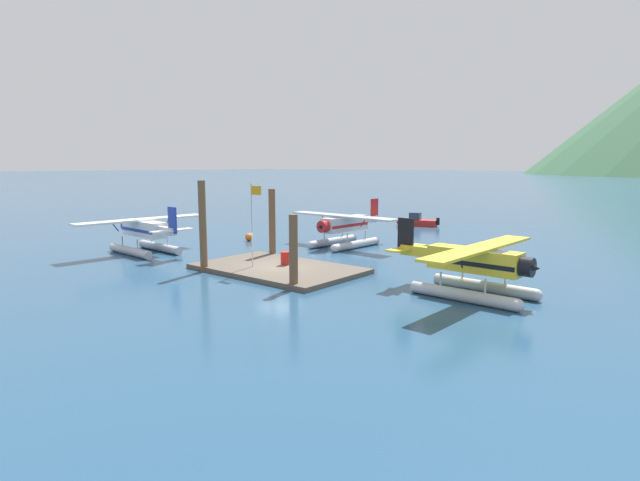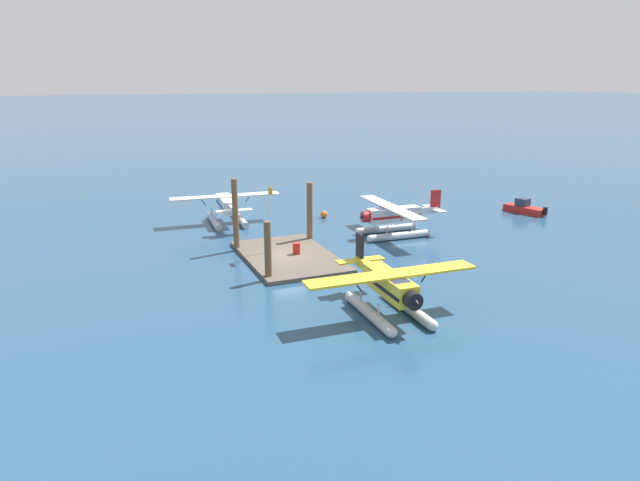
{
  "view_description": "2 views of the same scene",
  "coord_description": "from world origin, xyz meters",
  "px_view_note": "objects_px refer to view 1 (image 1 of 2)",
  "views": [
    {
      "loc": [
        22.77,
        -23.09,
        6.81
      ],
      "look_at": [
        1.73,
        2.2,
        1.91
      ],
      "focal_mm": 28.48,
      "sensor_mm": 36.0,
      "label": 1
    },
    {
      "loc": [
        38.54,
        -13.3,
        13.13
      ],
      "look_at": [
        -0.08,
        2.66,
        1.12
      ],
      "focal_mm": 31.05,
      "sensor_mm": 36.0,
      "label": 2
    }
  ],
  "objects_px": {
    "seaplane_white_port_aft": "(144,233)",
    "fuel_drum": "(285,258)",
    "seaplane_yellow_stbd_fwd": "(474,267)",
    "seaplane_silver_bow_left": "(345,228)",
    "boat_red_open_north": "(416,221)",
    "mooring_buoy": "(249,237)",
    "flagpole": "(253,215)"
  },
  "relations": [
    {
      "from": "seaplane_yellow_stbd_fwd",
      "to": "seaplane_silver_bow_left",
      "type": "height_order",
      "value": "same"
    },
    {
      "from": "boat_red_open_north",
      "to": "flagpole",
      "type": "bearing_deg",
      "value": -81.59
    },
    {
      "from": "seaplane_white_port_aft",
      "to": "fuel_drum",
      "type": "bearing_deg",
      "value": 10.96
    },
    {
      "from": "seaplane_yellow_stbd_fwd",
      "to": "boat_red_open_north",
      "type": "bearing_deg",
      "value": 124.42
    },
    {
      "from": "mooring_buoy",
      "to": "boat_red_open_north",
      "type": "xyz_separation_m",
      "value": [
        5.87,
        20.09,
        0.13
      ]
    },
    {
      "from": "fuel_drum",
      "to": "mooring_buoy",
      "type": "xyz_separation_m",
      "value": [
        -11.24,
        7.05,
        -0.39
      ]
    },
    {
      "from": "fuel_drum",
      "to": "seaplane_yellow_stbd_fwd",
      "type": "relative_size",
      "value": 0.08
    },
    {
      "from": "flagpole",
      "to": "boat_red_open_north",
      "type": "bearing_deg",
      "value": 98.41
    },
    {
      "from": "seaplane_white_port_aft",
      "to": "seaplane_silver_bow_left",
      "type": "xyz_separation_m",
      "value": [
        10.03,
        12.52,
        0.0
      ]
    },
    {
      "from": "flagpole",
      "to": "fuel_drum",
      "type": "relative_size",
      "value": 6.12
    },
    {
      "from": "fuel_drum",
      "to": "seaplane_silver_bow_left",
      "type": "bearing_deg",
      "value": 104.99
    },
    {
      "from": "seaplane_yellow_stbd_fwd",
      "to": "seaplane_silver_bow_left",
      "type": "relative_size",
      "value": 1.0
    },
    {
      "from": "fuel_drum",
      "to": "seaplane_white_port_aft",
      "type": "relative_size",
      "value": 0.08
    },
    {
      "from": "boat_red_open_north",
      "to": "fuel_drum",
      "type": "bearing_deg",
      "value": -78.81
    },
    {
      "from": "flagpole",
      "to": "seaplane_silver_bow_left",
      "type": "relative_size",
      "value": 0.51
    },
    {
      "from": "mooring_buoy",
      "to": "seaplane_white_port_aft",
      "type": "distance_m",
      "value": 9.7
    },
    {
      "from": "flagpole",
      "to": "seaplane_silver_bow_left",
      "type": "height_order",
      "value": "flagpole"
    },
    {
      "from": "seaplane_silver_bow_left",
      "to": "seaplane_yellow_stbd_fwd",
      "type": "bearing_deg",
      "value": -30.42
    },
    {
      "from": "flagpole",
      "to": "mooring_buoy",
      "type": "relative_size",
      "value": 7.61
    },
    {
      "from": "seaplane_white_port_aft",
      "to": "boat_red_open_north",
      "type": "relative_size",
      "value": 2.2
    },
    {
      "from": "flagpole",
      "to": "fuel_drum",
      "type": "bearing_deg",
      "value": 57.71
    },
    {
      "from": "fuel_drum",
      "to": "seaplane_silver_bow_left",
      "type": "relative_size",
      "value": 0.08
    },
    {
      "from": "flagpole",
      "to": "boat_red_open_north",
      "type": "relative_size",
      "value": 1.13
    },
    {
      "from": "mooring_buoy",
      "to": "seaplane_yellow_stbd_fwd",
      "type": "xyz_separation_m",
      "value": [
        23.66,
        -5.87,
        1.22
      ]
    },
    {
      "from": "seaplane_white_port_aft",
      "to": "boat_red_open_north",
      "type": "distance_m",
      "value": 30.52
    },
    {
      "from": "seaplane_white_port_aft",
      "to": "seaplane_silver_bow_left",
      "type": "relative_size",
      "value": 1.0
    },
    {
      "from": "seaplane_yellow_stbd_fwd",
      "to": "boat_red_open_north",
      "type": "relative_size",
      "value": 2.19
    },
    {
      "from": "flagpole",
      "to": "mooring_buoy",
      "type": "distance_m",
      "value": 13.82
    },
    {
      "from": "seaplane_white_port_aft",
      "to": "seaplane_silver_bow_left",
      "type": "height_order",
      "value": "same"
    },
    {
      "from": "flagpole",
      "to": "boat_red_open_north",
      "type": "xyz_separation_m",
      "value": [
        -4.27,
        28.88,
        -3.2
      ]
    },
    {
      "from": "fuel_drum",
      "to": "boat_red_open_north",
      "type": "relative_size",
      "value": 0.18
    },
    {
      "from": "boat_red_open_north",
      "to": "seaplane_white_port_aft",
      "type": "bearing_deg",
      "value": -103.95
    }
  ]
}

